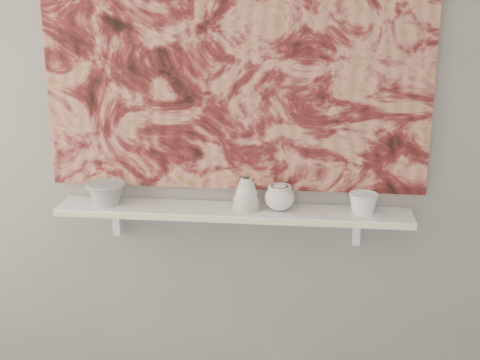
# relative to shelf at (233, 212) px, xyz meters

# --- Properties ---
(wall_back) EXTENTS (3.60, 0.00, 3.60)m
(wall_back) POSITION_rel_shelf_xyz_m (0.00, 0.09, 0.44)
(wall_back) COLOR gray
(wall_back) RESTS_ON floor
(shelf) EXTENTS (1.40, 0.18, 0.03)m
(shelf) POSITION_rel_shelf_xyz_m (0.00, 0.00, 0.00)
(shelf) COLOR white
(shelf) RESTS_ON wall_back
(shelf_stripe) EXTENTS (1.40, 0.01, 0.02)m
(shelf_stripe) POSITION_rel_shelf_xyz_m (0.00, -0.09, 0.00)
(shelf_stripe) COLOR #F8EAA5
(shelf_stripe) RESTS_ON shelf
(bracket_left) EXTENTS (0.03, 0.06, 0.12)m
(bracket_left) POSITION_rel_shelf_xyz_m (-0.49, 0.06, -0.07)
(bracket_left) COLOR white
(bracket_left) RESTS_ON wall_back
(bracket_right) EXTENTS (0.03, 0.06, 0.12)m
(bracket_right) POSITION_rel_shelf_xyz_m (0.49, 0.06, -0.07)
(bracket_right) COLOR white
(bracket_right) RESTS_ON wall_back
(painting) EXTENTS (1.50, 0.02, 1.10)m
(painting) POSITION_rel_shelf_xyz_m (0.00, 0.08, 0.62)
(painting) COLOR maroon
(painting) RESTS_ON wall_back
(house_motif) EXTENTS (0.09, 0.00, 0.08)m
(house_motif) POSITION_rel_shelf_xyz_m (0.45, 0.07, 0.32)
(house_motif) COLOR black
(house_motif) RESTS_ON painting
(bowl_grey) EXTENTS (0.19, 0.19, 0.09)m
(bowl_grey) POSITION_rel_shelf_xyz_m (-0.51, 0.00, 0.06)
(bowl_grey) COLOR gray
(bowl_grey) RESTS_ON shelf
(cup_cream) EXTENTS (0.13, 0.13, 0.11)m
(cup_cream) POSITION_rel_shelf_xyz_m (0.18, 0.00, 0.07)
(cup_cream) COLOR silver
(cup_cream) RESTS_ON shelf
(bell_vessel) EXTENTS (0.12, 0.12, 0.13)m
(bell_vessel) POSITION_rel_shelf_xyz_m (0.05, 0.00, 0.08)
(bell_vessel) COLOR beige
(bell_vessel) RESTS_ON shelf
(bowl_white) EXTENTS (0.11, 0.11, 0.08)m
(bowl_white) POSITION_rel_shelf_xyz_m (0.51, 0.00, 0.06)
(bowl_white) COLOR silver
(bowl_white) RESTS_ON shelf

